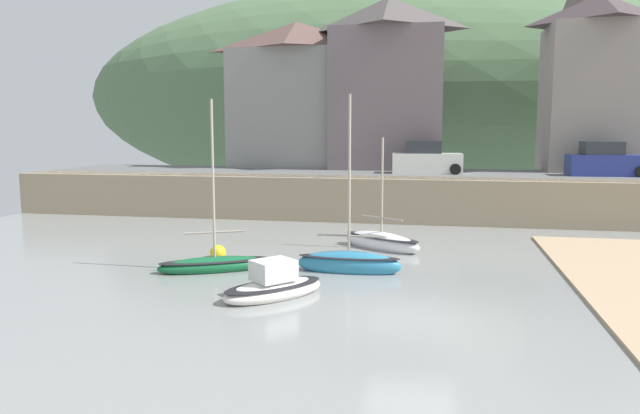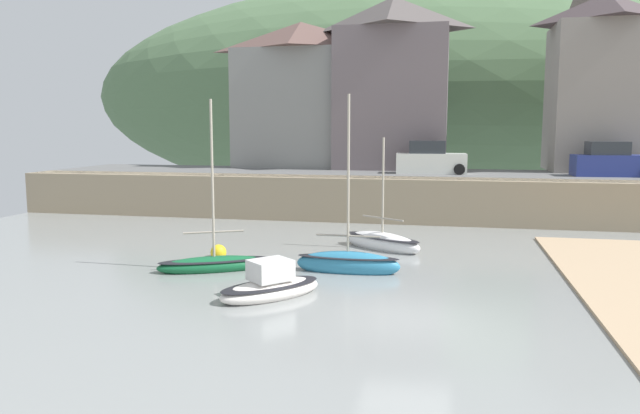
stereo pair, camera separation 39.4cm
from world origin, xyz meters
name	(u,v)px [view 2 (the right image)]	position (x,y,z in m)	size (l,w,h in m)	color
quay_seawall	(429,197)	(0.00, 17.50, 1.36)	(48.00, 9.40, 2.40)	gray
hillside_backdrop	(434,96)	(-0.90, 55.20, 8.75)	(80.00, 44.00, 24.99)	#53734C
waterfront_building_left	(301,94)	(-9.15, 25.20, 7.42)	(9.11, 4.95, 9.88)	gray
waterfront_building_centre	(393,82)	(-2.82, 25.20, 8.12)	(7.52, 6.16, 11.29)	slate
waterfront_building_right	(603,82)	(10.28, 25.20, 7.95)	(6.46, 5.86, 10.95)	gray
church_with_spire	(588,55)	(10.13, 29.20, 10.06)	(3.00, 3.00, 14.88)	gray
sailboat_blue_trim	(271,287)	(-4.18, 1.16, 0.31)	(3.29, 3.45, 1.29)	white
fishing_boat_green	(382,242)	(-1.66, 9.20, 0.30)	(3.86, 3.09, 4.92)	white
rowboat_small_beached	(348,263)	(-2.40, 4.77, 0.34)	(3.74, 0.96, 6.47)	teal
sailboat_white_hull	(214,263)	(-7.16, 4.04, 0.25)	(4.10, 2.82, 6.24)	#145E33
parked_car_near_slipway	(430,160)	(-0.09, 20.70, 3.20)	(4.19, 1.92, 1.95)	silver
parked_car_by_wall	(610,162)	(9.90, 20.70, 3.20)	(4.19, 1.93, 1.95)	navy
mooring_buoy	(218,252)	(-7.85, 6.19, 0.19)	(0.63, 0.63, 0.63)	yellow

